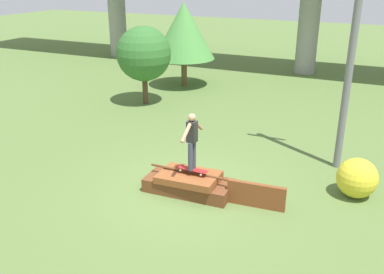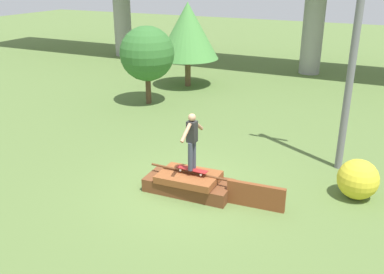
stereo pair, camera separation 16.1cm
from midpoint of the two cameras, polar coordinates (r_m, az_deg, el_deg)
ground_plane at (r=11.05m, az=-0.02°, el=-7.25°), size 80.00×80.00×0.00m
scrap_pile at (r=10.93m, az=-0.02°, el=-6.16°), size 2.25×1.07×0.58m
scrap_plank_loose at (r=10.36m, az=8.95°, el=-7.75°), size 1.40×0.22×0.61m
skateboard at (r=10.69m, az=0.43°, el=-4.36°), size 0.83×0.22×0.09m
skater at (r=10.35m, az=0.44°, el=-0.17°), size 0.23×1.08×1.45m
utility_pole at (r=11.98m, az=21.56°, el=13.70°), size 1.30×0.20×7.73m
tree_behind_left at (r=17.82m, az=-5.76°, el=10.98°), size 2.23×2.23×3.23m
tree_behind_right at (r=20.54m, az=-0.35°, el=13.98°), size 2.92×2.92×3.94m
bush_yellow_flowering at (r=11.34m, az=21.63°, el=-5.25°), size 1.01×1.01×1.01m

